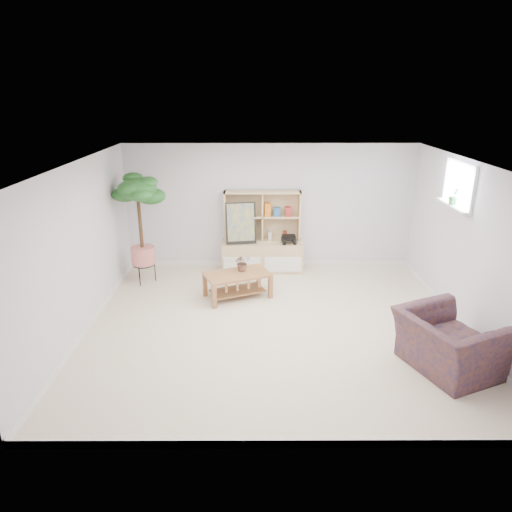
{
  "coord_description": "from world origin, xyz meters",
  "views": [
    {
      "loc": [
        -0.29,
        -6.06,
        3.3
      ],
      "look_at": [
        -0.27,
        0.12,
        1.06
      ],
      "focal_mm": 32.0,
      "sensor_mm": 36.0,
      "label": 1
    }
  ],
  "objects_px": {
    "storage_unit": "(262,232)",
    "coffee_table": "(237,285)",
    "armchair": "(449,339)",
    "floor_tree": "(141,230)"
  },
  "relations": [
    {
      "from": "storage_unit",
      "to": "coffee_table",
      "type": "bearing_deg",
      "value": -109.46
    },
    {
      "from": "coffee_table",
      "to": "armchair",
      "type": "height_order",
      "value": "armchair"
    },
    {
      "from": "floor_tree",
      "to": "armchair",
      "type": "distance_m",
      "value": 5.24
    },
    {
      "from": "coffee_table",
      "to": "floor_tree",
      "type": "height_order",
      "value": "floor_tree"
    },
    {
      "from": "coffee_table",
      "to": "storage_unit",
      "type": "bearing_deg",
      "value": 47.95
    },
    {
      "from": "armchair",
      "to": "storage_unit",
      "type": "bearing_deg",
      "value": 10.71
    },
    {
      "from": "coffee_table",
      "to": "floor_tree",
      "type": "distance_m",
      "value": 1.99
    },
    {
      "from": "storage_unit",
      "to": "coffee_table",
      "type": "xyz_separation_m",
      "value": [
        -0.44,
        -1.24,
        -0.56
      ]
    },
    {
      "from": "storage_unit",
      "to": "coffee_table",
      "type": "relative_size",
      "value": 1.46
    },
    {
      "from": "armchair",
      "to": "coffee_table",
      "type": "bearing_deg",
      "value": 28.57
    }
  ]
}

